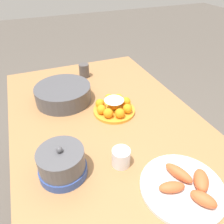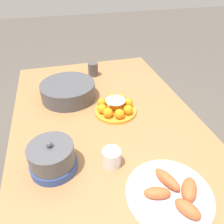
{
  "view_description": "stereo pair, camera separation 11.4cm",
  "coord_description": "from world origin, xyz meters",
  "px_view_note": "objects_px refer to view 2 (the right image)",
  "views": [
    {
      "loc": [
        -0.8,
        0.31,
        1.47
      ],
      "look_at": [
        0.05,
        -0.03,
        0.79
      ],
      "focal_mm": 35.0,
      "sensor_mm": 36.0,
      "label": 1
    },
    {
      "loc": [
        -0.84,
        0.2,
        1.47
      ],
      "look_at": [
        0.05,
        -0.03,
        0.79
      ],
      "focal_mm": 35.0,
      "sensor_mm": 36.0,
      "label": 2
    }
  ],
  "objects_px": {
    "dining_table": "(109,137)",
    "cake_plate": "(115,107)",
    "cup_near": "(93,69)",
    "warming_pot": "(52,158)",
    "cup_far": "(112,158)",
    "seafood_platter": "(172,193)",
    "serving_bowl": "(68,90)"
  },
  "relations": [
    {
      "from": "dining_table",
      "to": "warming_pot",
      "type": "height_order",
      "value": "warming_pot"
    },
    {
      "from": "dining_table",
      "to": "cake_plate",
      "type": "xyz_separation_m",
      "value": [
        0.1,
        -0.06,
        0.12
      ]
    },
    {
      "from": "cup_near",
      "to": "dining_table",
      "type": "bearing_deg",
      "value": 176.81
    },
    {
      "from": "cup_near",
      "to": "cake_plate",
      "type": "bearing_deg",
      "value": -176.07
    },
    {
      "from": "dining_table",
      "to": "cake_plate",
      "type": "relative_size",
      "value": 6.95
    },
    {
      "from": "dining_table",
      "to": "warming_pot",
      "type": "bearing_deg",
      "value": 126.97
    },
    {
      "from": "seafood_platter",
      "to": "warming_pot",
      "type": "bearing_deg",
      "value": 59.1
    },
    {
      "from": "cup_near",
      "to": "cup_far",
      "type": "bearing_deg",
      "value": 174.34
    },
    {
      "from": "cup_near",
      "to": "cup_far",
      "type": "distance_m",
      "value": 0.83
    },
    {
      "from": "serving_bowl",
      "to": "seafood_platter",
      "type": "relative_size",
      "value": 1.02
    },
    {
      "from": "dining_table",
      "to": "cake_plate",
      "type": "distance_m",
      "value": 0.17
    },
    {
      "from": "cup_near",
      "to": "seafood_platter",
      "type": "bearing_deg",
      "value": -175.0
    },
    {
      "from": "dining_table",
      "to": "serving_bowl",
      "type": "bearing_deg",
      "value": 28.17
    },
    {
      "from": "warming_pot",
      "to": "cup_far",
      "type": "bearing_deg",
      "value": -100.5
    },
    {
      "from": "cup_far",
      "to": "cup_near",
      "type": "bearing_deg",
      "value": -5.66
    },
    {
      "from": "serving_bowl",
      "to": "cup_far",
      "type": "bearing_deg",
      "value": -168.25
    },
    {
      "from": "serving_bowl",
      "to": "warming_pot",
      "type": "bearing_deg",
      "value": 167.89
    },
    {
      "from": "serving_bowl",
      "to": "warming_pot",
      "type": "height_order",
      "value": "warming_pot"
    },
    {
      "from": "warming_pot",
      "to": "serving_bowl",
      "type": "bearing_deg",
      "value": -12.11
    },
    {
      "from": "seafood_platter",
      "to": "warming_pot",
      "type": "relative_size",
      "value": 1.65
    },
    {
      "from": "dining_table",
      "to": "cup_near",
      "type": "distance_m",
      "value": 0.59
    },
    {
      "from": "cup_near",
      "to": "warming_pot",
      "type": "height_order",
      "value": "warming_pot"
    },
    {
      "from": "dining_table",
      "to": "warming_pot",
      "type": "xyz_separation_m",
      "value": [
        -0.21,
        0.28,
        0.14
      ]
    },
    {
      "from": "dining_table",
      "to": "serving_bowl",
      "type": "distance_m",
      "value": 0.38
    },
    {
      "from": "cake_plate",
      "to": "warming_pot",
      "type": "xyz_separation_m",
      "value": [
        -0.31,
        0.34,
        0.03
      ]
    },
    {
      "from": "dining_table",
      "to": "cup_near",
      "type": "bearing_deg",
      "value": -3.19
    },
    {
      "from": "cake_plate",
      "to": "cup_far",
      "type": "bearing_deg",
      "value": 162.06
    },
    {
      "from": "cup_near",
      "to": "warming_pot",
      "type": "xyz_separation_m",
      "value": [
        -0.78,
        0.31,
        0.01
      ]
    },
    {
      "from": "cup_far",
      "to": "serving_bowl",
      "type": "bearing_deg",
      "value": 11.75
    },
    {
      "from": "seafood_platter",
      "to": "cup_near",
      "type": "xyz_separation_m",
      "value": [
        1.02,
        0.09,
        0.03
      ]
    },
    {
      "from": "dining_table",
      "to": "warming_pot",
      "type": "distance_m",
      "value": 0.38
    },
    {
      "from": "dining_table",
      "to": "cup_far",
      "type": "distance_m",
      "value": 0.29
    }
  ]
}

